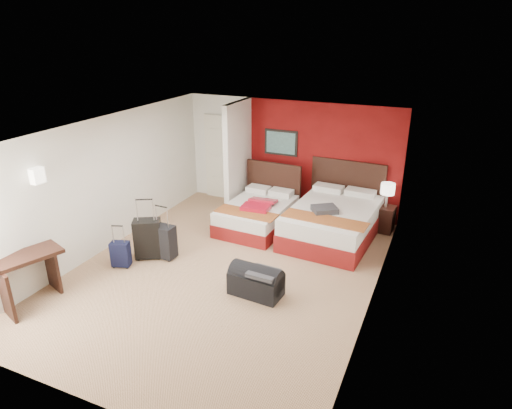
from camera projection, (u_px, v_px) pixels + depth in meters
The scene contains 17 objects.
ground at pixel (226, 271), 7.87m from camera, with size 6.50×6.50×0.00m, color tan.
room_walls at pixel (195, 170), 9.13m from camera, with size 5.02×6.52×2.50m.
red_accent_panel at pixel (322, 160), 9.86m from camera, with size 3.50×0.04×2.50m, color maroon.
partition_wall at pixel (238, 158), 9.99m from camera, with size 0.12×1.20×2.50m, color silver.
entry_door at pixel (221, 157), 10.85m from camera, with size 0.82×0.06×2.05m, color silver.
bed_left at pixel (257, 216), 9.45m from camera, with size 1.24×1.77×0.53m, color silver.
bed_right at pixel (332, 223), 8.95m from camera, with size 1.56×2.23×0.67m, color white.
red_suitcase_open at pixel (259, 204), 9.21m from camera, with size 0.55×0.76×0.10m, color #AD0E24.
jacket_bundle at pixel (325, 209), 8.59m from camera, with size 0.46×0.37×0.11m, color #3C3C41.
nightstand at pixel (384, 219), 9.30m from camera, with size 0.39×0.39×0.54m, color black.
table_lamp at pixel (387, 195), 9.10m from camera, with size 0.28×0.28×0.51m, color beige.
suitcase_black at pixel (148, 240), 8.19m from camera, with size 0.48×0.30×0.72m, color black.
suitcase_charcoal at pixel (164, 243), 8.20m from camera, with size 0.42×0.26×0.62m, color black.
suitcase_navy at pixel (121, 255), 7.93m from camera, with size 0.32×0.20×0.45m, color black.
duffel_bag at pixel (256, 283), 7.11m from camera, with size 0.83×0.44×0.42m, color black.
jacket_draped at pixel (264, 273), 6.93m from camera, with size 0.46×0.38×0.06m, color #39393E.
desk at pixel (30, 279), 6.82m from camera, with size 0.50×1.00×0.83m, color black.
Camera 1 is at (3.25, -6.07, 4.03)m, focal length 31.42 mm.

